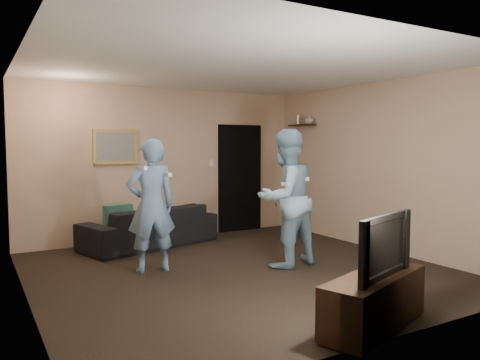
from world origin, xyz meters
TOP-DOWN VIEW (x-y plane):
  - ground at (0.00, 0.00)m, footprint 5.00×5.00m
  - ceiling at (0.00, 0.00)m, footprint 5.00×5.00m
  - wall_back at (0.00, 2.50)m, footprint 5.00×0.04m
  - wall_front at (0.00, -2.50)m, footprint 5.00×0.04m
  - wall_left at (-2.50, 0.00)m, footprint 0.04×5.00m
  - wall_right at (2.50, 0.00)m, footprint 0.04×5.00m
  - sofa at (-0.49, 2.01)m, footprint 2.35×1.43m
  - throw_pillow at (-1.01, 2.01)m, footprint 0.45×0.18m
  - painting_frame at (-0.90, 2.48)m, footprint 0.72×0.05m
  - painting_canvas at (-0.90, 2.45)m, footprint 0.62×0.01m
  - doorway at (1.45, 2.47)m, footprint 0.90×0.06m
  - light_switch at (0.85, 2.48)m, footprint 0.08×0.02m
  - wall_shelf at (2.39, 1.80)m, footprint 0.20×0.60m
  - shelf_vase at (2.39, 1.59)m, footprint 0.18×0.18m
  - shelf_figurine at (2.39, 1.91)m, footprint 0.06×0.06m
  - tv_console at (0.08, -2.27)m, footprint 1.36×0.81m
  - television at (0.08, -2.27)m, footprint 0.94×0.43m
  - wii_player_left at (-0.99, 0.52)m, footprint 0.66×0.52m
  - wii_player_right at (0.66, -0.11)m, footprint 0.98×0.81m

SIDE VIEW (x-z plane):
  - ground at x=0.00m, z-range 0.00..0.00m
  - tv_console at x=0.08m, z-range 0.02..0.48m
  - sofa at x=-0.49m, z-range 0.00..0.64m
  - throw_pillow at x=-1.01m, z-range 0.26..0.70m
  - television at x=0.08m, z-range 0.48..1.03m
  - wii_player_left at x=-0.99m, z-range 0.00..1.70m
  - wii_player_right at x=0.66m, z-range 0.00..1.84m
  - doorway at x=1.45m, z-range 0.00..2.00m
  - wall_back at x=0.00m, z-range 0.00..2.60m
  - wall_front at x=0.00m, z-range 0.00..2.60m
  - wall_left at x=-2.50m, z-range 0.00..2.60m
  - wall_right at x=2.50m, z-range 0.00..2.60m
  - light_switch at x=0.85m, z-range 1.24..1.36m
  - painting_frame at x=-0.90m, z-range 1.32..1.89m
  - painting_canvas at x=-0.90m, z-range 1.37..1.83m
  - wall_shelf at x=2.39m, z-range 1.98..2.00m
  - shelf_vase at x=2.39m, z-range 2.00..2.17m
  - shelf_figurine at x=2.39m, z-range 2.00..2.18m
  - ceiling at x=0.00m, z-range 2.58..2.62m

